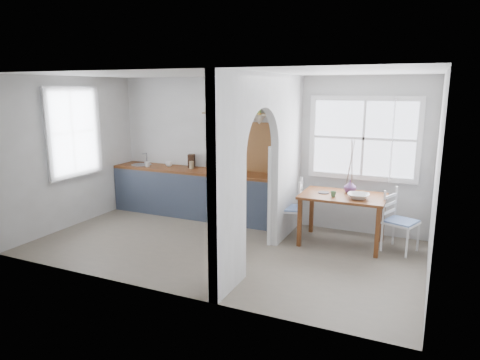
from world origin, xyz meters
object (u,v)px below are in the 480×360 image
at_px(chair_left, 288,208).
at_px(chair_right, 401,221).
at_px(kettle, 278,170).
at_px(vase, 350,186).
at_px(dining_table, 342,220).

distance_m(chair_left, chair_right, 1.75).
distance_m(kettle, vase, 1.25).
bearing_deg(kettle, dining_table, -18.91).
bearing_deg(kettle, chair_right, -10.77).
bearing_deg(kettle, vase, -9.67).
bearing_deg(chair_left, chair_right, 79.39).
bearing_deg(vase, kettle, 173.28).
relative_size(chair_left, kettle, 3.67).
bearing_deg(vase, dining_table, -109.75).
height_order(dining_table, vase, vase).
distance_m(dining_table, chair_left, 0.90).
bearing_deg(chair_right, chair_left, 111.87).
bearing_deg(vase, chair_right, -9.51).
xyz_separation_m(dining_table, chair_left, (-0.89, 0.02, 0.08)).
relative_size(kettle, vase, 1.31).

